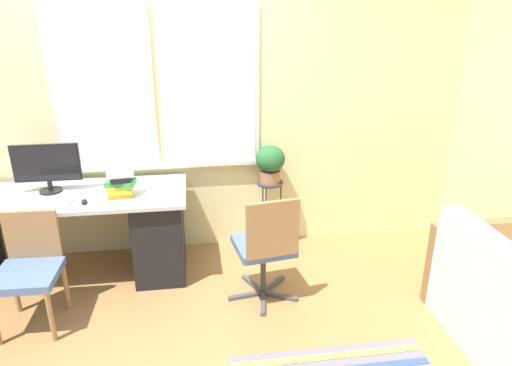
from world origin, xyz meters
TOP-DOWN VIEW (x-y plane):
  - ground_plane at (0.00, 0.00)m, footprint 14.00×14.00m
  - wall_back_with_window at (0.00, 0.79)m, footprint 9.00×0.12m
  - desk at (-0.77, 0.36)m, footprint 2.08×0.71m
  - monitor at (-0.81, 0.44)m, footprint 0.52×0.18m
  - keyboard at (-0.79, 0.16)m, footprint 0.39×0.14m
  - mouse at (-0.50, 0.15)m, footprint 0.04×0.07m
  - book_stack at (-0.23, 0.27)m, footprint 0.24×0.19m
  - desk_chair_wooden at (-0.84, -0.22)m, footprint 0.43×0.44m
  - office_chair_swivel at (0.85, -0.21)m, footprint 0.55×0.55m
  - plant_stand at (1.02, 0.62)m, footprint 0.24×0.24m
  - potted_plant at (1.02, 0.62)m, footprint 0.26×0.26m

SIDE VIEW (x-z plane):
  - ground_plane at x=0.00m, z-range 0.00..0.00m
  - desk at x=-0.77m, z-range 0.03..0.78m
  - desk_chair_wooden at x=-0.84m, z-range 0.04..0.85m
  - office_chair_swivel at x=0.85m, z-range 0.03..0.93m
  - plant_stand at x=1.02m, z-range 0.24..0.91m
  - keyboard at x=-0.79m, z-range 0.75..0.77m
  - mouse at x=-0.50m, z-range 0.75..0.79m
  - book_stack at x=-0.23m, z-range 0.75..0.96m
  - potted_plant at x=1.02m, z-range 0.69..1.03m
  - monitor at x=-0.81m, z-range 0.77..1.17m
  - wall_back_with_window at x=0.00m, z-range 0.00..2.70m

